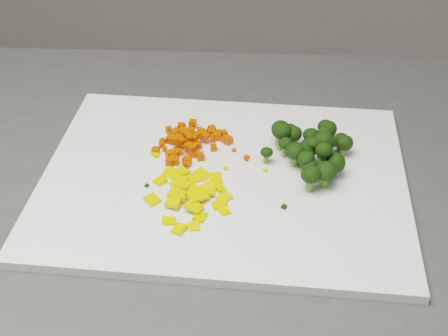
% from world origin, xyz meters
% --- Properties ---
extents(cutting_board, '(0.45, 0.36, 0.01)m').
position_xyz_m(cutting_board, '(-0.10, 0.13, 0.91)').
color(cutting_board, white).
rests_on(cutting_board, counter_block).
extents(carrot_pile, '(0.10, 0.10, 0.03)m').
position_xyz_m(carrot_pile, '(-0.15, 0.18, 0.92)').
color(carrot_pile, '#CD3902').
rests_on(carrot_pile, cutting_board).
extents(pepper_pile, '(0.11, 0.11, 0.02)m').
position_xyz_m(pepper_pile, '(-0.13, 0.08, 0.92)').
color(pepper_pile, yellow).
rests_on(pepper_pile, cutting_board).
extents(broccoli_pile, '(0.11, 0.11, 0.05)m').
position_xyz_m(broccoli_pile, '(-0.00, 0.17, 0.94)').
color(broccoli_pile, black).
rests_on(broccoli_pile, cutting_board).
extents(carrot_cube_0, '(0.01, 0.01, 0.01)m').
position_xyz_m(carrot_cube_0, '(-0.17, 0.21, 0.92)').
color(carrot_cube_0, '#CD3902').
rests_on(carrot_cube_0, carrot_pile).
extents(carrot_cube_1, '(0.01, 0.01, 0.01)m').
position_xyz_m(carrot_cube_1, '(-0.19, 0.21, 0.91)').
color(carrot_cube_1, '#CD3902').
rests_on(carrot_cube_1, carrot_pile).
extents(carrot_cube_2, '(0.01, 0.01, 0.01)m').
position_xyz_m(carrot_cube_2, '(-0.13, 0.16, 0.92)').
color(carrot_cube_2, '#CD3902').
rests_on(carrot_cube_2, carrot_pile).
extents(carrot_cube_3, '(0.01, 0.01, 0.01)m').
position_xyz_m(carrot_cube_3, '(-0.17, 0.14, 0.92)').
color(carrot_cube_3, '#CD3902').
rests_on(carrot_cube_3, carrot_pile).
extents(carrot_cube_4, '(0.01, 0.01, 0.01)m').
position_xyz_m(carrot_cube_4, '(-0.17, 0.16, 0.92)').
color(carrot_cube_4, '#CD3902').
rests_on(carrot_cube_4, carrot_pile).
extents(carrot_cube_5, '(0.01, 0.01, 0.01)m').
position_xyz_m(carrot_cube_5, '(-0.16, 0.19, 0.92)').
color(carrot_cube_5, '#CD3902').
rests_on(carrot_cube_5, carrot_pile).
extents(carrot_cube_6, '(0.01, 0.01, 0.01)m').
position_xyz_m(carrot_cube_6, '(-0.14, 0.20, 0.92)').
color(carrot_cube_6, '#CD3902').
rests_on(carrot_cube_6, carrot_pile).
extents(carrot_cube_7, '(0.01, 0.01, 0.01)m').
position_xyz_m(carrot_cube_7, '(-0.16, 0.21, 0.91)').
color(carrot_cube_7, '#CD3902').
rests_on(carrot_cube_7, carrot_pile).
extents(carrot_cube_8, '(0.01, 0.01, 0.01)m').
position_xyz_m(carrot_cube_8, '(-0.16, 0.17, 0.92)').
color(carrot_cube_8, '#CD3902').
rests_on(carrot_cube_8, carrot_pile).
extents(carrot_cube_9, '(0.01, 0.01, 0.01)m').
position_xyz_m(carrot_cube_9, '(-0.17, 0.14, 0.92)').
color(carrot_cube_9, '#CD3902').
rests_on(carrot_cube_9, carrot_pile).
extents(carrot_cube_10, '(0.01, 0.01, 0.01)m').
position_xyz_m(carrot_cube_10, '(-0.15, 0.17, 0.92)').
color(carrot_cube_10, '#CD3902').
rests_on(carrot_cube_10, carrot_pile).
extents(carrot_cube_11, '(0.01, 0.01, 0.01)m').
position_xyz_m(carrot_cube_11, '(-0.11, 0.20, 0.92)').
color(carrot_cube_11, '#CD3902').
rests_on(carrot_cube_11, carrot_pile).
extents(carrot_cube_12, '(0.01, 0.01, 0.01)m').
position_xyz_m(carrot_cube_12, '(-0.15, 0.14, 0.92)').
color(carrot_cube_12, '#CD3902').
rests_on(carrot_cube_12, carrot_pile).
extents(carrot_cube_13, '(0.01, 0.01, 0.01)m').
position_xyz_m(carrot_cube_13, '(-0.17, 0.18, 0.92)').
color(carrot_cube_13, '#CD3902').
rests_on(carrot_cube_13, carrot_pile).
extents(carrot_cube_14, '(0.01, 0.01, 0.01)m').
position_xyz_m(carrot_cube_14, '(-0.14, 0.21, 0.92)').
color(carrot_cube_14, '#CD3902').
rests_on(carrot_cube_14, carrot_pile).
extents(carrot_cube_15, '(0.01, 0.01, 0.01)m').
position_xyz_m(carrot_cube_15, '(-0.15, 0.17, 0.92)').
color(carrot_cube_15, '#CD3902').
rests_on(carrot_cube_15, carrot_pile).
extents(carrot_cube_16, '(0.01, 0.01, 0.01)m').
position_xyz_m(carrot_cube_16, '(-0.13, 0.22, 0.92)').
color(carrot_cube_16, '#CD3902').
rests_on(carrot_cube_16, carrot_pile).
extents(carrot_cube_17, '(0.01, 0.01, 0.01)m').
position_xyz_m(carrot_cube_17, '(-0.12, 0.20, 0.92)').
color(carrot_cube_17, '#CD3902').
rests_on(carrot_cube_17, carrot_pile).
extents(carrot_cube_18, '(0.01, 0.01, 0.01)m').
position_xyz_m(carrot_cube_18, '(-0.16, 0.21, 0.92)').
color(carrot_cube_18, '#CD3902').
rests_on(carrot_cube_18, carrot_pile).
extents(carrot_cube_19, '(0.01, 0.01, 0.01)m').
position_xyz_m(carrot_cube_19, '(-0.13, 0.22, 0.91)').
color(carrot_cube_19, '#CD3902').
rests_on(carrot_cube_19, carrot_pile).
extents(carrot_cube_20, '(0.01, 0.01, 0.01)m').
position_xyz_m(carrot_cube_20, '(-0.17, 0.22, 0.91)').
color(carrot_cube_20, '#CD3902').
rests_on(carrot_cube_20, carrot_pile).
extents(carrot_cube_21, '(0.01, 0.01, 0.01)m').
position_xyz_m(carrot_cube_21, '(-0.17, 0.19, 0.92)').
color(carrot_cube_21, '#CD3902').
rests_on(carrot_cube_21, carrot_pile).
extents(carrot_cube_22, '(0.01, 0.01, 0.01)m').
position_xyz_m(carrot_cube_22, '(-0.14, 0.18, 0.92)').
color(carrot_cube_22, '#CD3902').
rests_on(carrot_cube_22, carrot_pile).
extents(carrot_cube_23, '(0.01, 0.01, 0.01)m').
position_xyz_m(carrot_cube_23, '(-0.16, 0.18, 0.92)').
color(carrot_cube_23, '#CD3902').
rests_on(carrot_cube_23, carrot_pile).
extents(carrot_cube_24, '(0.01, 0.01, 0.01)m').
position_xyz_m(carrot_cube_24, '(-0.11, 0.20, 0.92)').
color(carrot_cube_24, '#CD3902').
rests_on(carrot_cube_24, carrot_pile).
extents(carrot_cube_25, '(0.01, 0.01, 0.01)m').
position_xyz_m(carrot_cube_25, '(-0.19, 0.16, 0.92)').
color(carrot_cube_25, '#CD3902').
rests_on(carrot_cube_25, carrot_pile).
extents(carrot_cube_26, '(0.01, 0.01, 0.01)m').
position_xyz_m(carrot_cube_26, '(-0.16, 0.21, 0.92)').
color(carrot_cube_26, '#CD3902').
rests_on(carrot_cube_26, carrot_pile).
extents(carrot_cube_27, '(0.01, 0.01, 0.01)m').
position_xyz_m(carrot_cube_27, '(-0.16, 0.14, 0.92)').
color(carrot_cube_27, '#CD3902').
rests_on(carrot_cube_27, carrot_pile).
extents(carrot_cube_28, '(0.01, 0.01, 0.01)m').
position_xyz_m(carrot_cube_28, '(-0.15, 0.17, 0.92)').
color(carrot_cube_28, '#CD3902').
rests_on(carrot_cube_28, carrot_pile).
extents(carrot_cube_29, '(0.01, 0.01, 0.01)m').
position_xyz_m(carrot_cube_29, '(-0.18, 0.19, 0.92)').
color(carrot_cube_29, '#CD3902').
rests_on(carrot_cube_29, carrot_pile).
extents(carrot_cube_30, '(0.01, 0.01, 0.01)m').
position_xyz_m(carrot_cube_30, '(-0.18, 0.17, 0.91)').
color(carrot_cube_30, '#CD3902').
rests_on(carrot_cube_30, carrot_pile).
extents(carrot_cube_31, '(0.01, 0.01, 0.01)m').
position_xyz_m(carrot_cube_31, '(-0.16, 0.22, 0.91)').
color(carrot_cube_31, '#CD3902').
rests_on(carrot_cube_31, carrot_pile).
extents(carrot_cube_32, '(0.01, 0.01, 0.01)m').
position_xyz_m(carrot_cube_32, '(-0.14, 0.19, 0.92)').
color(carrot_cube_32, '#CD3902').
rests_on(carrot_cube_32, carrot_pile).
extents(carrot_cube_33, '(0.01, 0.01, 0.01)m').
position_xyz_m(carrot_cube_33, '(-0.19, 0.18, 0.91)').
color(carrot_cube_33, '#CD3902').
rests_on(carrot_cube_33, carrot_pile).
extents(carrot_cube_34, '(0.01, 0.01, 0.01)m').
position_xyz_m(carrot_cube_34, '(-0.13, 0.22, 0.91)').
color(carrot_cube_34, '#CD3902').
rests_on(carrot_cube_34, carrot_pile).
extents(carrot_cube_35, '(0.01, 0.01, 0.01)m').
position_xyz_m(carrot_cube_35, '(-0.15, 0.18, 0.92)').
color(carrot_cube_35, '#CD3902').
rests_on(carrot_cube_35, carrot_pile).
extents(carrot_cube_36, '(0.01, 0.01, 0.01)m').
position_xyz_m(carrot_cube_36, '(-0.13, 0.19, 0.92)').
color(carrot_cube_36, '#CD3902').
rests_on(carrot_cube_36, carrot_pile).
extents(carrot_cube_37, '(0.01, 0.01, 0.01)m').
position_xyz_m(carrot_cube_37, '(-0.12, 0.21, 0.92)').
color(carrot_cube_37, '#CD3902').
rests_on(carrot_cube_37, carrot_pile).
extents(carrot_cube_38, '(0.01, 0.01, 0.01)m').
position_xyz_m(carrot_cube_38, '(-0.16, 0.19, 0.92)').
color(carrot_cube_38, '#CD3902').
rests_on(carrot_cube_38, carrot_pile).
extents(carrot_cube_39, '(0.01, 0.01, 0.01)m').
position_xyz_m(carrot_cube_39, '(-0.13, 0.20, 0.91)').
color(carrot_cube_39, '#CD3902').
rests_on(carrot_cube_39, carrot_pile).
extents(carrot_cube_40, '(0.01, 0.01, 0.01)m').
position_xyz_m(carrot_cube_40, '(-0.15, 0.19, 0.92)').
color(carrot_cube_40, '#CD3902').
rests_on(carrot_cube_40, carrot_pile).
extents(carrot_cube_41, '(0.01, 0.01, 0.01)m').
position_xyz_m(carrot_cube_41, '(-0.16, 0.22, 0.91)').
color(carrot_cube_41, '#CD3902').
rests_on(carrot_cube_41, carrot_pile).
extents(carrot_cube_42, '(0.01, 0.01, 0.01)m').
position_xyz_m(carrot_cube_42, '(-0.16, 0.16, 0.92)').
color(carrot_cube_42, '#CD3902').
rests_on(carrot_cube_42, carrot_pile).
extents(carrot_cube_43, '(0.01, 0.01, 0.01)m').
position_xyz_m(carrot_cube_43, '(-0.12, 0.20, 0.92)').
color(carrot_cube_43, '#CD3902').
rests_on(carrot_cube_43, carrot_pile).
extents(carrot_cube_44, '(0.01, 0.01, 0.01)m').
position_xyz_m(carrot_cube_44, '(-0.16, 0.15, 0.92)').
color(carrot_cube_44, '#CD3902').
rests_on(carrot_cube_44, carrot_pile).
extents(carrot_cube_45, '(0.01, 0.01, 0.01)m').
position_xyz_m(carrot_cube_45, '(-0.19, 0.21, 0.92)').
color(carrot_cube_45, '#CD3902').
rests_on(carrot_cube_45, carrot_pile).
extents(carrot_cube_46, '(0.01, 0.01, 0.01)m').
position_xyz_m(carrot_cube_46, '(-0.14, 0.17, 0.92)').
color(carrot_cube_46, '#CD3902').
rests_on(carrot_cube_46, carrot_pile).
extents(carrot_cube_47, '(0.01, 0.01, 0.01)m').
position_xyz_m(carrot_cube_47, '(-0.18, 0.19, 0.92)').
color(carrot_cube_47, '#CD3902').
rests_on(carrot_cube_47, carrot_pile).
extents(carrot_cube_48, '(0.01, 0.01, 0.01)m').
position_xyz_m(carrot_cube_48, '(-0.14, 0.16, 0.92)').
color(carrot_cube_48, '#CD3902').
rests_on(carrot_cube_48, carrot_pile).
extents(carrot_cube_49, '(0.01, 0.01, 0.01)m').
position_xyz_m(carrot_cube_49, '(-0.17, 0.22, 0.92)').
color(carrot_cube_49, '#CD3902').
rests_on(carrot_cube_49, carrot_pile).
extents(carrot_cube_50, '(0.01, 0.01, 0.01)m').
position_xyz_m(carrot_cube_50, '(-0.13, 0.21, 0.92)').
color(carrot_cube_50, '#CD3902').
rests_on(carrot_cube_50, carrot_pile).
extents(carrot_cube_51, '(0.01, 0.01, 0.01)m').
position_xyz_m(carrot_cube_51, '(-0.15, 0.17, 0.92)').
color(carrot_cube_51, '#CD3902').
rests_on(carrot_cube_51, carrot_pile).
extents(carrot_cube_52, '(0.01, 0.01, 0.01)m').
position_xyz_m(carrot_cube_52, '(-0.18, 0.19, 0.92)').
color(carrot_cube_52, '#CD3902').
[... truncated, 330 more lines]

